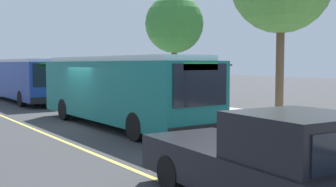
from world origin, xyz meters
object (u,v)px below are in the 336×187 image
at_px(transit_bus_main, 119,88).
at_px(waiting_bench, 207,105).
at_px(pickup_truck, 267,164).
at_px(route_sign_post, 193,80).
at_px(pedestrian_commuter, 155,94).
at_px(transit_bus_second, 24,78).

height_order(transit_bus_main, waiting_bench, transit_bus_main).
bearing_deg(pickup_truck, transit_bus_main, 165.54).
bearing_deg(route_sign_post, transit_bus_main, -126.47).
bearing_deg(pedestrian_commuter, waiting_bench, 37.10).
xyz_separation_m(pickup_truck, route_sign_post, (-8.62, 5.21, 1.10)).
distance_m(transit_bus_second, pickup_truck, 24.69).
bearing_deg(pickup_truck, waiting_bench, 144.28).
xyz_separation_m(route_sign_post, pedestrian_commuter, (-4.03, 0.71, -0.84)).
relative_size(pickup_truck, route_sign_post, 1.98).
relative_size(transit_bus_second, waiting_bench, 7.32).
distance_m(transit_bus_main, route_sign_post, 3.13).
bearing_deg(pickup_truck, transit_bus_second, 173.45).
bearing_deg(transit_bus_second, pedestrian_commuter, 14.68).
bearing_deg(waiting_bench, transit_bus_second, -161.33).
distance_m(pickup_truck, waiting_bench, 12.94).
bearing_deg(waiting_bench, transit_bus_main, -89.70).
distance_m(transit_bus_main, transit_bus_second, 14.04).
relative_size(transit_bus_main, waiting_bench, 6.74).
bearing_deg(route_sign_post, transit_bus_second, -171.45).
xyz_separation_m(transit_bus_main, transit_bus_second, (-14.04, 0.11, 0.00)).
xyz_separation_m(pickup_truck, waiting_bench, (-10.50, 7.55, -0.22)).
bearing_deg(route_sign_post, waiting_bench, 128.65).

